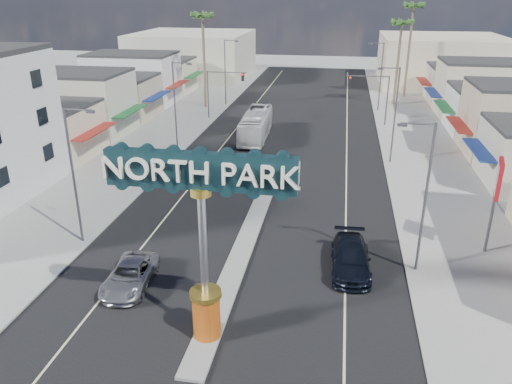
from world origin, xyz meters
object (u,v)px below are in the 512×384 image
at_px(streetlight_r_near, 423,192).
at_px(suv_left, 130,275).
at_px(traffic_signal_left, 222,85).
at_px(car_parked_left, 184,166).
at_px(traffic_signal_right, 372,90).
at_px(palm_right_far, 413,11).
at_px(palm_right_mid, 402,27).
at_px(bank_pylon_sign, 498,184).
at_px(suv_right, 351,258).
at_px(streetlight_r_mid, 394,111).
at_px(city_bus, 256,125).
at_px(streetlight_r_far, 380,73).
at_px(streetlight_l_near, 75,170).
at_px(palm_left_far, 203,21).
at_px(gateway_sign, 202,227).
at_px(streetlight_l_far, 226,69).
at_px(streetlight_l_mid, 176,102).

xyz_separation_m(streetlight_r_near, suv_left, (-15.84, -4.38, -4.38)).
height_order(traffic_signal_left, car_parked_left, traffic_signal_left).
distance_m(traffic_signal_left, streetlight_r_near, 39.26).
height_order(traffic_signal_right, palm_right_far, palm_right_far).
distance_m(traffic_signal_right, palm_right_mid, 14.10).
height_order(suv_left, bank_pylon_sign, bank_pylon_sign).
relative_size(traffic_signal_left, palm_right_far, 0.43).
bearing_deg(palm_right_mid, bank_pylon_sign, -87.12).
bearing_deg(suv_right, streetlight_r_mid, 77.54).
distance_m(car_parked_left, city_bus, 13.50).
bearing_deg(streetlight_r_far, city_bus, -131.52).
relative_size(streetlight_l_near, palm_right_mid, 0.74).
bearing_deg(suv_left, palm_left_far, 95.77).
xyz_separation_m(gateway_sign, palm_right_far, (15.00, 60.02, 6.46)).
bearing_deg(car_parked_left, palm_right_mid, 57.13).
distance_m(traffic_signal_right, suv_left, 41.21).
height_order(traffic_signal_left, streetlight_l_far, streetlight_l_far).
bearing_deg(palm_left_far, gateway_sign, -74.85).
distance_m(palm_right_mid, suv_right, 47.97).
height_order(streetlight_l_far, suv_left, streetlight_l_far).
bearing_deg(city_bus, streetlight_l_near, -106.55).
distance_m(traffic_signal_left, car_parked_left, 20.89).
height_order(streetlight_r_near, streetlight_r_far, same).
xyz_separation_m(traffic_signal_right, streetlight_l_far, (-19.62, 8.01, 0.79)).
height_order(traffic_signal_left, bank_pylon_sign, bank_pylon_sign).
bearing_deg(streetlight_l_far, city_bus, -66.35).
bearing_deg(palm_right_far, suv_left, -109.89).
relative_size(streetlight_l_near, city_bus, 0.84).
bearing_deg(suv_left, gateway_sign, -37.95).
height_order(palm_right_far, suv_right, palm_right_far).
height_order(streetlight_l_near, streetlight_l_far, same).
xyz_separation_m(palm_left_far, city_bus, (9.47, -13.77, -10.00)).
bearing_deg(bank_pylon_sign, palm_left_far, 140.02).
bearing_deg(streetlight_r_mid, streetlight_l_far, 133.48).
bearing_deg(streetlight_r_near, palm_left_far, 120.36).
bearing_deg(streetlight_l_mid, traffic_signal_right, 35.50).
xyz_separation_m(traffic_signal_right, streetlight_r_far, (1.25, 8.01, 0.79)).
xyz_separation_m(streetlight_r_mid, palm_right_mid, (2.57, 26.00, 5.54)).
xyz_separation_m(streetlight_l_near, streetlight_r_mid, (20.87, 20.00, 0.00)).
xyz_separation_m(streetlight_r_far, car_parked_left, (-18.22, -28.57, -4.22)).
xyz_separation_m(streetlight_l_far, car_parked_left, (2.65, -28.57, -4.22)).
relative_size(traffic_signal_left, streetlight_l_far, 0.67).
relative_size(palm_right_far, suv_right, 2.57).
bearing_deg(streetlight_r_far, streetlight_r_near, -90.00).
relative_size(streetlight_r_near, palm_left_far, 0.69).
xyz_separation_m(streetlight_l_far, suv_right, (17.19, -42.54, -4.27)).
height_order(streetlight_l_near, palm_right_far, palm_right_far).
bearing_deg(streetlight_l_far, traffic_signal_left, -81.14).
bearing_deg(palm_right_mid, traffic_signal_right, -107.63).
distance_m(streetlight_l_mid, suv_right, 27.12).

